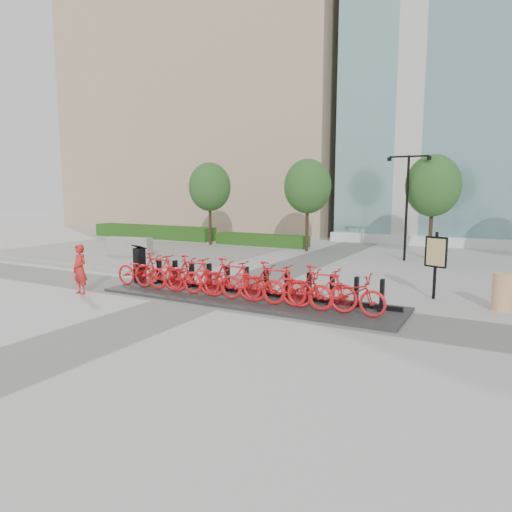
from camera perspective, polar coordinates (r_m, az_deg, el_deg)
The scene contains 28 objects.
ground at distance 14.57m, azimuth -6.32°, elevation -5.14°, with size 120.00×120.00×0.00m, color #A1A19F.
tan_building at distance 46.20m, azimuth -4.27°, elevation 22.69°, with size 26.00×16.00×30.00m, color tan.
gravel_patch at distance 26.21m, azimuth -15.53°, elevation 0.51°, with size 14.00×14.00×0.00m, color gray.
curb at distance 22.86m, azimuth -24.45°, elevation -0.81°, with size 14.00×0.25×0.15m, color gray.
hedge_a at distance 33.61m, azimuth -12.75°, elevation 2.97°, with size 10.00×1.40×0.90m, color #1A3F0F.
hedge_b at distance 28.24m, azimuth 0.70°, elevation 2.03°, with size 6.00×1.20×0.70m, color #1A3F0F.
tree_0 at distance 28.61m, azimuth -5.81°, elevation 8.57°, with size 2.60×2.60×5.10m.
tree_1 at distance 25.51m, azimuth 6.47°, elevation 8.63°, with size 2.60×2.60×5.10m.
tree_2 at distance 23.82m, azimuth 21.25°, elevation 8.18°, with size 2.60×2.60×5.10m.
streetlamp at distance 22.99m, azimuth 18.37°, elevation 7.20°, with size 2.00×0.20×5.00m.
dock_pad at distance 14.13m, azimuth -1.27°, elevation -5.35°, with size 9.60×2.40×0.08m, color #2D2D2D.
dock_rail_posts at distance 14.40m, azimuth -0.13°, elevation -3.19°, with size 8.02×0.50×0.85m, color black, non-canonical shape.
bike_0 at distance 16.02m, azimuth -14.11°, elevation -1.82°, with size 0.74×2.11×1.11m, color red.
bike_1 at distance 15.53m, azimuth -12.16°, elevation -1.83°, with size 0.58×2.05×1.23m, color red.
bike_2 at distance 15.09m, azimuth -10.08°, elevation -2.30°, with size 0.74×2.11×1.11m, color red.
bike_3 at distance 14.64m, azimuth -7.88°, elevation -2.32°, with size 0.58×2.05×1.23m, color red.
bike_4 at distance 14.24m, azimuth -5.55°, elevation -2.82°, with size 0.74×2.11×1.11m, color red.
bike_5 at distance 13.85m, azimuth -3.08°, elevation -2.86°, with size 0.58×2.05×1.23m, color red.
bike_6 at distance 13.50m, azimuth -0.47°, elevation -3.39°, with size 0.74×2.11×1.11m, color red.
bike_7 at distance 13.16m, azimuth 2.27°, elevation -3.43°, with size 0.58×2.05×1.23m, color red.
bike_8 at distance 12.87m, azimuth 5.15°, elevation -3.99°, with size 0.74×2.11×1.11m, color red.
bike_9 at distance 12.60m, azimuth 8.16°, elevation -4.02°, with size 0.58×2.05×1.23m, color red.
bike_10 at distance 12.39m, azimuth 11.28°, elevation -4.59°, with size 0.74×2.11×1.11m, color red.
kiosk at distance 16.81m, azimuth -14.35°, elevation -1.03°, with size 0.47×0.41×1.36m.
worker_red at distance 15.86m, azimuth -21.16°, elevation -1.56°, with size 0.59×0.39×1.63m, color red.
construction_barrel at distance 14.50m, azimuth 28.44°, elevation -4.00°, with size 0.55×0.55×1.06m, color #D55F00.
jersey_barrier at distance 24.72m, azimuth -15.59°, elevation 1.16°, with size 2.43×0.66×0.94m, color gray.
map_sign at distance 15.06m, azimuth 21.56°, elevation 0.13°, with size 0.68×0.33×2.09m.
Camera 1 is at (8.16, -11.61, 3.32)m, focal length 32.00 mm.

